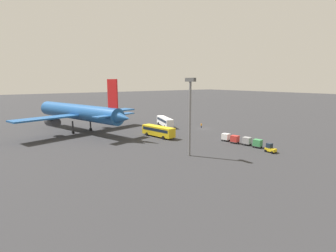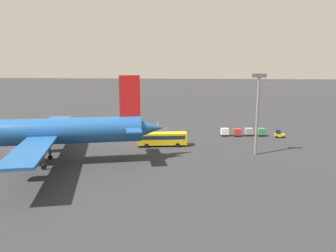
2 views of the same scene
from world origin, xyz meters
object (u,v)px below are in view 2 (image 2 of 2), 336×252
Objects in this scene: cargo_cart_green at (261,132)px; cargo_cart_red at (237,132)px; airplane at (37,132)px; shuttle_bus_near at (116,127)px; baggage_tug at (279,134)px; cargo_cart_white at (225,132)px; worker_person at (158,125)px; shuttle_bus_far at (162,138)px; cargo_cart_grey at (249,131)px.

cargo_cart_red is at bearing 7.57° from cargo_cart_green.
airplane is 29.85m from shuttle_bus_near.
cargo_cart_green is (-38.91, -0.43, -0.71)m from shuttle_bus_near.
shuttle_bus_near is at bearing 1.59° from baggage_tug.
cargo_cart_red is (6.38, 0.85, 0.00)m from cargo_cart_green.
cargo_cart_white is (3.19, -0.08, 0.00)m from cargo_cart_red.
baggage_tug is 1.09× the size of cargo_cart_green.
cargo_cart_red is (-22.03, 8.65, 0.32)m from worker_person.
cargo_cart_red is at bearing -159.84° from airplane.
shuttle_bus_near reaches higher than cargo_cart_red.
cargo_cart_white is at bearing -161.87° from shuttle_bus_near.
airplane is 55.20m from cargo_cart_green.
shuttle_bus_far is at bearing 37.66° from cargo_cart_white.
shuttle_bus_near is 18.53m from shuttle_bus_far.
baggage_tug is 1.09× the size of cargo_cart_red.
airplane is 21.36× the size of cargo_cart_green.
shuttle_bus_near reaches higher than baggage_tug.
cargo_cart_green is 6.44m from cargo_cart_red.
shuttle_bus_near is 5.27× the size of baggage_tug.
cargo_cart_grey and cargo_cart_red have the same top height.
cargo_cart_grey is at bearing -6.93° from baggage_tug.
airplane is at bearing 31.11° from baggage_tug.
cargo_cart_grey is (-25.22, 7.79, 0.32)m from worker_person.
cargo_cart_white is (-37.18, -28.12, -5.11)m from airplane.
airplane reaches higher than shuttle_bus_near.
shuttle_bus_far reaches higher than cargo_cart_green.
airplane is 41.38m from worker_person.
cargo_cart_grey is at bearing -160.51° from shuttle_bus_near.
shuttle_bus_near is (-7.85, -28.46, -4.40)m from airplane.
airplane is 27.47m from shuttle_bus_far.
cargo_cart_green is at bearing -13.68° from baggage_tug.
cargo_cart_grey is (-35.72, -0.44, -0.71)m from shuttle_bus_near.
cargo_cart_grey is at bearing -161.06° from airplane.
airplane is at bearing 31.71° from cargo_cart_green.
baggage_tug is at bearing 177.78° from cargo_cart_red.
shuttle_bus_near is at bearing 0.63° from cargo_cart_green.
airplane reaches higher than cargo_cart_green.
baggage_tug is 33.94m from worker_person.
airplane reaches higher than cargo_cart_red.
cargo_cart_green is at bearing 164.65° from worker_person.
worker_person is 0.77× the size of cargo_cart_red.
cargo_cart_white is (6.38, 0.78, 0.00)m from cargo_cart_grey.
shuttle_bus_near reaches higher than cargo_cart_green.
cargo_cart_white is at bearing -151.21° from shuttle_bus_far.
cargo_cart_grey is at bearing 162.83° from worker_person.
cargo_cart_green is at bearing 179.86° from cargo_cart_grey.
baggage_tug reaches higher than cargo_cart_white.
worker_person is at bearing -89.46° from shuttle_bus_far.
worker_person is (32.71, -9.06, -0.07)m from baggage_tug.
shuttle_bus_far is at bearing 26.90° from cargo_cart_green.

